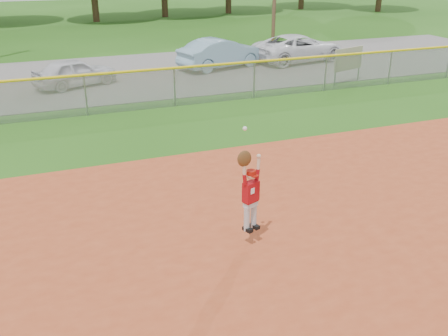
{
  "coord_description": "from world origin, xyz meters",
  "views": [
    {
      "loc": [
        -4.86,
        -8.24,
        5.55
      ],
      "look_at": [
        -1.25,
        1.32,
        1.1
      ],
      "focal_mm": 40.0,
      "sensor_mm": 36.0,
      "label": 1
    }
  ],
  "objects_px": {
    "ballplayer": "(250,191)",
    "car_white_b": "(299,48)",
    "sponsor_sign": "(348,60)",
    "car_white_a": "(75,72)",
    "car_blue": "(221,53)"
  },
  "relations": [
    {
      "from": "car_blue",
      "to": "ballplayer",
      "type": "bearing_deg",
      "value": 145.63
    },
    {
      "from": "car_white_b",
      "to": "sponsor_sign",
      "type": "xyz_separation_m",
      "value": [
        -0.27,
        -5.09,
        0.32
      ]
    },
    {
      "from": "car_white_a",
      "to": "ballplayer",
      "type": "xyz_separation_m",
      "value": [
        2.04,
        -14.71,
        0.58
      ]
    },
    {
      "from": "car_white_b",
      "to": "ballplayer",
      "type": "bearing_deg",
      "value": 139.2
    },
    {
      "from": "car_white_a",
      "to": "sponsor_sign",
      "type": "height_order",
      "value": "sponsor_sign"
    },
    {
      "from": "ballplayer",
      "to": "sponsor_sign",
      "type": "bearing_deg",
      "value": 48.94
    },
    {
      "from": "car_white_b",
      "to": "sponsor_sign",
      "type": "distance_m",
      "value": 5.11
    },
    {
      "from": "car_blue",
      "to": "sponsor_sign",
      "type": "distance_m",
      "value": 6.56
    },
    {
      "from": "sponsor_sign",
      "to": "ballplayer",
      "type": "distance_m",
      "value": 14.6
    },
    {
      "from": "car_blue",
      "to": "car_white_b",
      "type": "xyz_separation_m",
      "value": [
        4.51,
        0.1,
        -0.03
      ]
    },
    {
      "from": "car_white_b",
      "to": "ballplayer",
      "type": "height_order",
      "value": "ballplayer"
    },
    {
      "from": "ballplayer",
      "to": "car_white_b",
      "type": "bearing_deg",
      "value": 58.53
    },
    {
      "from": "sponsor_sign",
      "to": "car_white_a",
      "type": "bearing_deg",
      "value": 162.3
    },
    {
      "from": "car_white_a",
      "to": "ballplayer",
      "type": "bearing_deg",
      "value": 166.79
    },
    {
      "from": "car_blue",
      "to": "sponsor_sign",
      "type": "height_order",
      "value": "sponsor_sign"
    }
  ]
}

